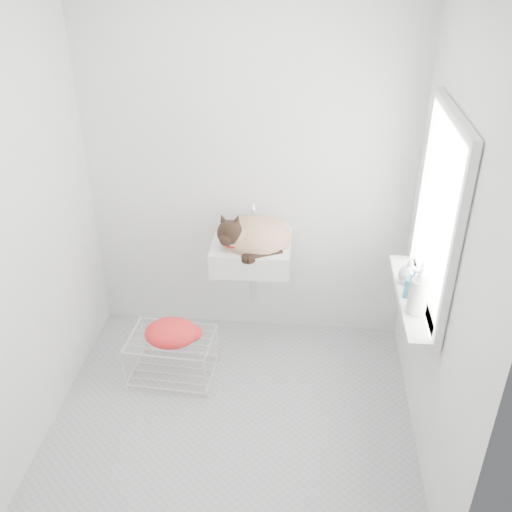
# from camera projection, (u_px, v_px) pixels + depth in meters

# --- Properties ---
(floor) EXTENTS (2.20, 2.00, 0.02)m
(floor) POSITION_uv_depth(u_px,v_px,m) (233.00, 418.00, 3.59)
(floor) COLOR #ADADAD
(floor) RESTS_ON ground
(back_wall) EXTENTS (2.20, 0.02, 2.50)m
(back_wall) POSITION_uv_depth(u_px,v_px,m) (248.00, 169.00, 3.82)
(back_wall) COLOR white
(back_wall) RESTS_ON ground
(right_wall) EXTENTS (0.02, 2.00, 2.50)m
(right_wall) POSITION_uv_depth(u_px,v_px,m) (447.00, 251.00, 2.87)
(right_wall) COLOR white
(right_wall) RESTS_ON ground
(left_wall) EXTENTS (0.02, 2.00, 2.50)m
(left_wall) POSITION_uv_depth(u_px,v_px,m) (21.00, 232.00, 3.05)
(left_wall) COLOR white
(left_wall) RESTS_ON ground
(window_glass) EXTENTS (0.01, 0.80, 1.00)m
(window_glass) POSITION_uv_depth(u_px,v_px,m) (440.00, 215.00, 3.00)
(window_glass) COLOR white
(window_glass) RESTS_ON right_wall
(window_frame) EXTENTS (0.04, 0.90, 1.10)m
(window_frame) POSITION_uv_depth(u_px,v_px,m) (437.00, 215.00, 3.00)
(window_frame) COLOR white
(window_frame) RESTS_ON right_wall
(windowsill) EXTENTS (0.16, 0.88, 0.04)m
(windowsill) POSITION_uv_depth(u_px,v_px,m) (412.00, 298.00, 3.26)
(windowsill) COLOR white
(windowsill) RESTS_ON right_wall
(sink) EXTENTS (0.52, 0.45, 0.21)m
(sink) POSITION_uv_depth(u_px,v_px,m) (252.00, 241.00, 3.80)
(sink) COLOR white
(sink) RESTS_ON back_wall
(faucet) EXTENTS (0.19, 0.13, 0.19)m
(faucet) POSITION_uv_depth(u_px,v_px,m) (254.00, 210.00, 3.88)
(faucet) COLOR silver
(faucet) RESTS_ON sink
(cat) EXTENTS (0.53, 0.47, 0.31)m
(cat) POSITION_uv_depth(u_px,v_px,m) (253.00, 237.00, 3.76)
(cat) COLOR tan
(cat) RESTS_ON sink
(wire_rack) EXTENTS (0.56, 0.41, 0.32)m
(wire_rack) POSITION_uv_depth(u_px,v_px,m) (172.00, 357.00, 3.86)
(wire_rack) COLOR silver
(wire_rack) RESTS_ON floor
(towel) EXTENTS (0.35, 0.25, 0.14)m
(towel) POSITION_uv_depth(u_px,v_px,m) (172.00, 338.00, 3.72)
(towel) COLOR red
(towel) RESTS_ON wire_rack
(bottle_a) EXTENTS (0.11, 0.11, 0.24)m
(bottle_a) POSITION_uv_depth(u_px,v_px,m) (415.00, 312.00, 3.11)
(bottle_a) COLOR white
(bottle_a) RESTS_ON windowsill
(bottle_b) EXTENTS (0.10, 0.10, 0.17)m
(bottle_b) POSITION_uv_depth(u_px,v_px,m) (411.00, 297.00, 3.24)
(bottle_b) COLOR teal
(bottle_b) RESTS_ON windowsill
(bottle_c) EXTENTS (0.15, 0.15, 0.16)m
(bottle_c) POSITION_uv_depth(u_px,v_px,m) (408.00, 282.00, 3.36)
(bottle_c) COLOR white
(bottle_c) RESTS_ON windowsill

